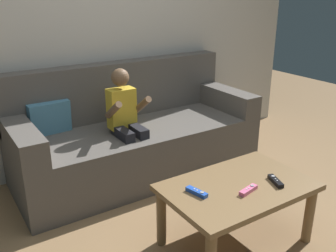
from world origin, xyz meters
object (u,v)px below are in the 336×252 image
at_px(person_seated_on_couch, 127,121).
at_px(coffee_table, 237,194).
at_px(game_remote_pink_center, 248,190).
at_px(couch, 134,137).
at_px(game_remote_blue_far_corner, 197,192).
at_px(game_remote_black_near_edge, 276,181).

height_order(person_seated_on_couch, coffee_table, person_seated_on_couch).
bearing_deg(game_remote_pink_center, person_seated_on_couch, 100.02).
relative_size(couch, game_remote_blue_far_corner, 13.98).
height_order(person_seated_on_couch, game_remote_blue_far_corner, person_seated_on_couch).
xyz_separation_m(coffee_table, game_remote_black_near_edge, (0.20, -0.11, 0.08)).
bearing_deg(game_remote_black_near_edge, couch, 101.07).
height_order(couch, coffee_table, couch).
relative_size(person_seated_on_couch, game_remote_black_near_edge, 6.51).
xyz_separation_m(person_seated_on_couch, game_remote_black_near_edge, (0.41, -1.13, -0.12)).
xyz_separation_m(person_seated_on_couch, coffee_table, (0.21, -1.03, -0.20)).
distance_m(game_remote_pink_center, game_remote_blue_far_corner, 0.30).
distance_m(person_seated_on_couch, game_remote_black_near_edge, 1.21).
relative_size(couch, game_remote_pink_center, 13.98).
relative_size(person_seated_on_couch, game_remote_pink_center, 6.48).
relative_size(game_remote_pink_center, game_remote_blue_far_corner, 1.00).
bearing_deg(game_remote_black_near_edge, person_seated_on_couch, 109.94).
xyz_separation_m(coffee_table, game_remote_blue_far_corner, (-0.27, 0.05, 0.08)).
bearing_deg(game_remote_blue_far_corner, game_remote_pink_center, -28.68).
xyz_separation_m(couch, person_seated_on_couch, (-0.15, -0.18, 0.23)).
height_order(game_remote_pink_center, game_remote_blue_far_corner, same).
height_order(person_seated_on_couch, game_remote_pink_center, person_seated_on_couch).
bearing_deg(coffee_table, game_remote_black_near_edge, -27.44).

